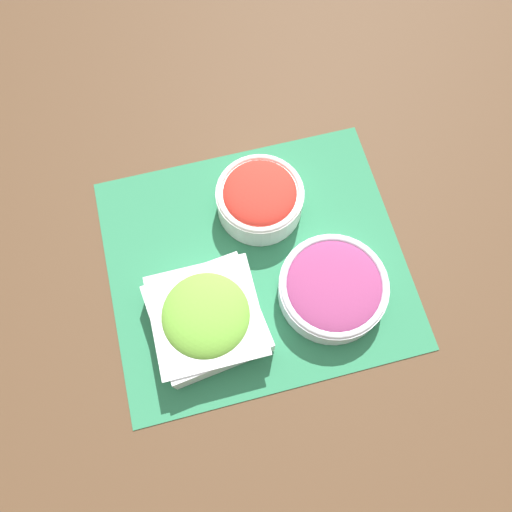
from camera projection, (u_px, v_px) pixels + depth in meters
ground_plane at (256, 263)px, 0.90m from camera, size 3.00×3.00×0.00m
placemat at (256, 262)px, 0.90m from camera, size 0.52×0.46×0.00m
tomato_bowl at (260, 198)px, 0.89m from camera, size 0.16×0.16×0.08m
lettuce_bowl at (207, 318)px, 0.82m from camera, size 0.19×0.19×0.08m
onion_bowl at (333, 288)px, 0.84m from camera, size 0.19×0.19×0.06m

